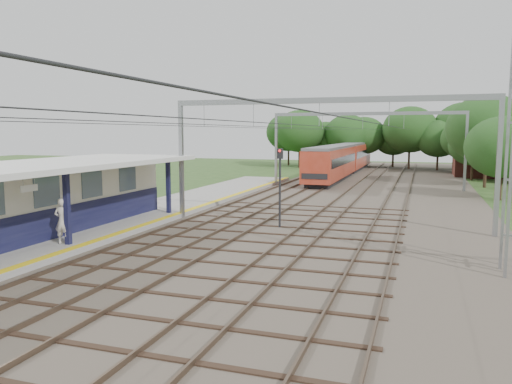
% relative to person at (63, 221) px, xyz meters
% --- Properties ---
extents(ground, '(160.00, 160.00, 0.00)m').
position_rel_person_xyz_m(ground, '(6.16, -6.00, -1.36)').
color(ground, '#2D4C1E').
rests_on(ground, ground).
extents(ballast_bed, '(18.00, 90.00, 0.10)m').
position_rel_person_xyz_m(ballast_bed, '(10.16, 24.00, -1.31)').
color(ballast_bed, '#473D33').
rests_on(ballast_bed, ground).
extents(platform, '(5.00, 52.00, 0.35)m').
position_rel_person_xyz_m(platform, '(-1.34, 8.00, -1.19)').
color(platform, gray).
rests_on(platform, ground).
extents(yellow_stripe, '(0.45, 52.00, 0.01)m').
position_rel_person_xyz_m(yellow_stripe, '(0.91, 8.00, -1.01)').
color(yellow_stripe, yellow).
rests_on(yellow_stripe, platform).
extents(station_building, '(3.41, 18.00, 3.40)m').
position_rel_person_xyz_m(station_building, '(-2.72, 1.00, 0.68)').
color(station_building, beige).
rests_on(station_building, platform).
extents(canopy, '(6.40, 20.00, 3.44)m').
position_rel_person_xyz_m(canopy, '(-1.61, -0.00, 2.28)').
color(canopy, '#101235').
rests_on(canopy, platform).
extents(rail_tracks, '(11.80, 88.00, 0.15)m').
position_rel_person_xyz_m(rail_tracks, '(7.66, 24.00, -1.19)').
color(rail_tracks, brown).
rests_on(rail_tracks, ballast_bed).
extents(catenary_system, '(17.22, 88.00, 7.00)m').
position_rel_person_xyz_m(catenary_system, '(9.55, 19.28, 4.15)').
color(catenary_system, gray).
rests_on(catenary_system, ground).
extents(tree_band, '(31.72, 30.88, 8.82)m').
position_rel_person_xyz_m(tree_band, '(10.00, 51.12, 3.56)').
color(tree_band, '#382619').
rests_on(tree_band, ground).
extents(house_far, '(8.00, 6.12, 8.66)m').
position_rel_person_xyz_m(house_far, '(22.16, 46.00, 1.87)').
color(house_far, brown).
rests_on(house_far, ground).
extents(person, '(0.83, 0.65, 2.02)m').
position_rel_person_xyz_m(person, '(0.00, 0.00, 0.00)').
color(person, beige).
rests_on(person, platform).
extents(train, '(2.78, 34.62, 3.66)m').
position_rel_person_xyz_m(train, '(5.66, 43.00, 0.69)').
color(train, black).
rests_on(train, ballast_bed).
extents(signal_post, '(0.30, 0.26, 4.32)m').
position_rel_person_xyz_m(signal_post, '(7.51, 7.92, 1.35)').
color(signal_post, black).
rests_on(signal_post, ground).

